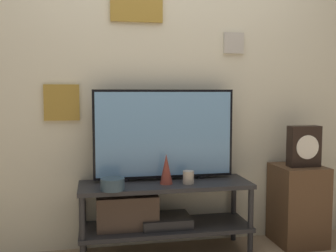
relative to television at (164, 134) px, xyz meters
name	(u,v)px	position (x,y,z in m)	size (l,w,h in m)	color
wall_back	(159,70)	(-0.01, 0.16, 0.48)	(6.40, 0.08, 2.70)	beige
media_console	(152,210)	(-0.11, -0.09, -0.55)	(1.24, 0.40, 0.54)	#232326
television	(164,134)	(0.00, 0.00, 0.00)	(1.05, 0.05, 0.67)	black
vase_wide_bowl	(113,184)	(-0.40, -0.23, -0.31)	(0.16, 0.16, 0.08)	#2D4251
vase_slim_bronze	(166,169)	(-0.01, -0.12, -0.24)	(0.09, 0.09, 0.22)	brown
candle_jar	(188,177)	(0.15, -0.14, -0.30)	(0.08, 0.08, 0.09)	#C1B29E
side_table	(298,204)	(1.05, -0.07, -0.57)	(0.36, 0.37, 0.62)	#513823
mantel_clock	(304,146)	(1.07, -0.11, -0.10)	(0.24, 0.11, 0.31)	black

